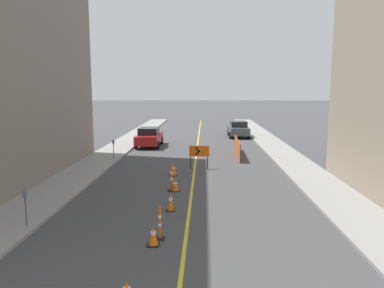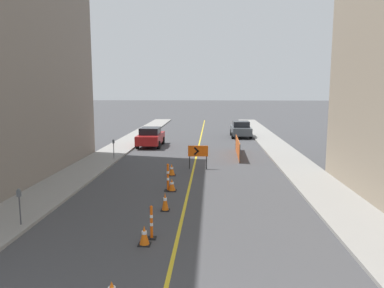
{
  "view_description": "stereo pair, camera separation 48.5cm",
  "coord_description": "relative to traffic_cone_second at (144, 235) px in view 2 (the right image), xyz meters",
  "views": [
    {
      "loc": [
        0.58,
        -4.21,
        4.74
      ],
      "look_at": [
        -0.27,
        21.04,
        1.0
      ],
      "focal_mm": 35.0,
      "sensor_mm": 36.0,
      "label": 1
    },
    {
      "loc": [
        1.07,
        -4.19,
        4.74
      ],
      "look_at": [
        -0.27,
        21.04,
        1.0
      ],
      "focal_mm": 35.0,
      "sensor_mm": 36.0,
      "label": 2
    }
  ],
  "objects": [
    {
      "name": "lane_stripe",
      "position": [
        0.97,
        19.69,
        -0.3
      ],
      "size": [
        0.12,
        52.59,
        0.01
      ],
      "color": "gold",
      "rests_on": "ground_plane"
    },
    {
      "name": "sidewalk_left",
      "position": [
        -5.35,
        19.69,
        -0.24
      ],
      "size": [
        2.43,
        52.59,
        0.12
      ],
      "color": "gray",
      "rests_on": "ground_plane"
    },
    {
      "name": "sidewalk_right",
      "position": [
        7.29,
        19.69,
        -0.24
      ],
      "size": [
        2.43,
        52.59,
        0.12
      ],
      "color": "gray",
      "rests_on": "ground_plane"
    },
    {
      "name": "traffic_cone_second",
      "position": [
        0.0,
        0.0,
        0.0
      ],
      "size": [
        0.38,
        0.38,
        0.62
      ],
      "color": "black",
      "rests_on": "ground_plane"
    },
    {
      "name": "traffic_cone_third",
      "position": [
        0.23,
        3.28,
        0.06
      ],
      "size": [
        0.34,
        0.34,
        0.73
      ],
      "color": "black",
      "rests_on": "ground_plane"
    },
    {
      "name": "traffic_cone_fourth",
      "position": [
        0.19,
        6.15,
        -0.02
      ],
      "size": [
        0.42,
        0.42,
        0.58
      ],
      "color": "black",
      "rests_on": "ground_plane"
    },
    {
      "name": "traffic_cone_fifth",
      "position": [
        -0.15,
        9.3,
        0.02
      ],
      "size": [
        0.44,
        0.44,
        0.65
      ],
      "color": "black",
      "rests_on": "ground_plane"
    },
    {
      "name": "delineator_post_front",
      "position": [
        0.15,
        0.49,
        0.16
      ],
      "size": [
        0.29,
        0.29,
        1.1
      ],
      "color": "black",
      "rests_on": "ground_plane"
    },
    {
      "name": "delineator_post_rear",
      "position": [
        0.01,
        6.17,
        0.26
      ],
      "size": [
        0.34,
        0.34,
        1.29
      ],
      "color": "black",
      "rests_on": "ground_plane"
    },
    {
      "name": "arrow_barricade_primary",
      "position": [
        1.24,
        11.02,
        0.72
      ],
      "size": [
        1.19,
        0.11,
        1.41
      ],
      "rotation": [
        0.0,
        0.0,
        0.04
      ],
      "color": "#EF560C",
      "rests_on": "ground_plane"
    },
    {
      "name": "safety_mesh_fence",
      "position": [
        3.89,
        15.56,
        0.31
      ],
      "size": [
        0.14,
        5.59,
        1.24
      ],
      "rotation": [
        0.0,
        0.0,
        1.55
      ],
      "color": "#EF560C",
      "rests_on": "ground_plane"
    },
    {
      "name": "parked_car_curb_near",
      "position": [
        -3.01,
        19.64,
        0.49
      ],
      "size": [
        1.93,
        4.31,
        1.59
      ],
      "rotation": [
        0.0,
        0.0,
        -0.01
      ],
      "color": "maroon",
      "rests_on": "ground_plane"
    },
    {
      "name": "parked_car_curb_mid",
      "position": [
        4.9,
        26.1,
        0.49
      ],
      "size": [
        1.94,
        4.33,
        1.59
      ],
      "rotation": [
        0.0,
        0.0,
        0.02
      ],
      "color": "#474C51",
      "rests_on": "ground_plane"
    },
    {
      "name": "parking_meter_near_curb",
      "position": [
        -4.49,
        1.17,
        0.72
      ],
      "size": [
        0.12,
        0.11,
        1.27
      ],
      "color": "#4C4C51",
      "rests_on": "sidewalk_left"
    },
    {
      "name": "parking_meter_far_curb",
      "position": [
        -4.49,
        13.5,
        0.73
      ],
      "size": [
        0.12,
        0.11,
        1.29
      ],
      "color": "#4C4C51",
      "rests_on": "sidewalk_left"
    }
  ]
}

